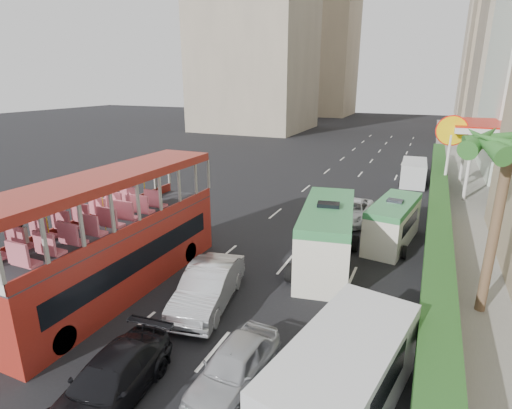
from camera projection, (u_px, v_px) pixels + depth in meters
The scene contains 17 objects.
ground_plane at pixel (250, 322), 14.74m from camera, with size 200.00×200.00×0.00m, color black.
double_decker_bus at pixel (116, 234), 16.28m from camera, with size 2.50×11.00×5.06m, color maroon.
car_silver_lane_a at pixel (209, 305), 15.84m from camera, with size 1.71×4.89×1.61m, color silver.
car_silver_lane_b at pixel (235, 384), 11.70m from camera, with size 1.55×3.85×1.31m, color silver.
car_black at pixel (112, 401), 11.08m from camera, with size 1.83×4.50×1.31m, color black.
van_asset at pixel (351, 221), 25.29m from camera, with size 2.16×4.69×1.30m, color silver.
minibus_near at pixel (327, 236), 18.79m from camera, with size 2.23×6.69×2.97m, color silver.
minibus_far at pixel (393, 223), 21.43m from camera, with size 1.77×5.32×2.36m, color silver.
panel_van_near at pixel (343, 379), 10.31m from camera, with size 2.29×5.71×2.29m, color silver.
panel_van_far at pixel (413, 172), 34.05m from camera, with size 1.93×4.82×1.93m, color silver.
sidewalk at pixel (473, 186), 33.10m from camera, with size 6.00×120.00×0.18m, color #99968C.
kerb_wall at pixel (437, 214), 24.39m from camera, with size 0.30×44.00×1.00m, color silver.
hedge at pixel (439, 201), 24.13m from camera, with size 1.10×44.00×0.70m, color #2D6626.
palm_tree at pixel (494, 231), 14.23m from camera, with size 0.36×0.36×6.40m, color brown.
shell_station at pixel (496, 160), 30.17m from camera, with size 6.50×8.00×5.50m, color silver.
tower_far_b at pixel (500, 28), 93.09m from camera, with size 14.00×14.00×40.00m, color tan.
tower_left_b at pixel (322, 16), 94.91m from camera, with size 16.00×16.00×46.00m, color tan.
Camera 1 is at (5.34, -11.59, 8.55)m, focal length 28.00 mm.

